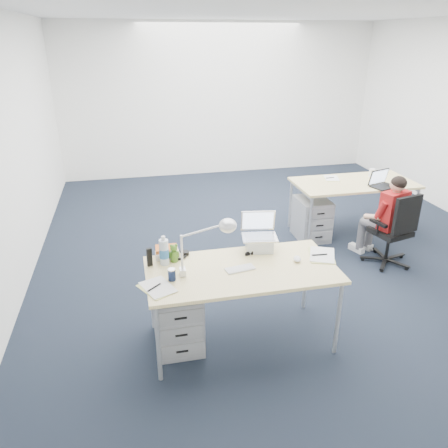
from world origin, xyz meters
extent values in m
plane|color=black|center=(0.00, 0.00, 0.00)|extent=(7.00, 7.00, 0.00)
cube|color=white|center=(0.00, 3.50, 1.40)|extent=(6.00, 0.02, 2.80)
cube|color=white|center=(-3.00, 0.00, 1.40)|extent=(0.02, 7.00, 2.80)
cube|color=white|center=(0.00, 0.00, 2.80)|extent=(6.00, 7.00, 0.01)
cube|color=#DDC77F|center=(-0.95, -1.73, 0.71)|extent=(1.60, 0.80, 0.03)
cylinder|color=#B7BABC|center=(-1.70, -2.08, 0.35)|extent=(0.04, 0.04, 0.70)
cylinder|color=#B7BABC|center=(-0.20, -2.08, 0.35)|extent=(0.04, 0.04, 0.70)
cylinder|color=#B7BABC|center=(-1.70, -1.38, 0.35)|extent=(0.04, 0.04, 0.70)
cylinder|color=#B7BABC|center=(-0.20, -1.38, 0.35)|extent=(0.04, 0.04, 0.70)
cube|color=#DDC77F|center=(1.13, 0.23, 0.71)|extent=(1.60, 0.80, 0.03)
cylinder|color=#B7BABC|center=(0.38, -0.12, 0.35)|extent=(0.04, 0.04, 0.70)
cylinder|color=#B7BABC|center=(1.88, -0.12, 0.35)|extent=(0.04, 0.04, 0.70)
cylinder|color=#B7BABC|center=(0.38, 0.58, 0.35)|extent=(0.04, 0.04, 0.70)
cylinder|color=#B7BABC|center=(1.88, 0.58, 0.35)|extent=(0.04, 0.04, 0.70)
cylinder|color=black|center=(1.14, -0.69, 0.22)|extent=(0.04, 0.04, 0.35)
cube|color=black|center=(1.14, -0.69, 0.41)|extent=(0.47, 0.47, 0.06)
cube|color=black|center=(1.19, -0.88, 0.69)|extent=(0.37, 0.13, 0.44)
cube|color=maroon|center=(1.15, -0.68, 0.67)|extent=(0.37, 0.28, 0.45)
sphere|color=tan|center=(1.15, -0.68, 0.99)|extent=(0.17, 0.17, 0.17)
cube|color=#9FA0A4|center=(-1.50, -1.67, 0.28)|extent=(0.40, 0.50, 0.55)
cube|color=#9FA0A4|center=(0.53, 0.17, 0.28)|extent=(0.40, 0.50, 0.55)
cube|color=white|center=(-0.97, -1.74, 0.74)|extent=(0.26, 0.14, 0.01)
ellipsoid|color=white|center=(-0.45, -1.71, 0.75)|extent=(0.09, 0.12, 0.04)
cylinder|color=#141F3F|center=(-1.54, -1.79, 0.78)|extent=(0.07, 0.07, 0.10)
cylinder|color=silver|center=(-1.58, -1.51, 0.86)|extent=(0.10, 0.10, 0.26)
cube|color=silver|center=(-1.54, -1.38, 0.78)|extent=(0.21, 0.17, 0.09)
cube|color=black|center=(-1.70, -1.51, 0.81)|extent=(0.05, 0.04, 0.16)
cube|color=#D5D87D|center=(-1.67, -1.90, 0.73)|extent=(0.30, 0.35, 0.01)
cube|color=#D5D87D|center=(-0.20, -1.67, 0.74)|extent=(0.31, 0.36, 0.01)
cylinder|color=white|center=(1.47, 0.39, 0.79)|extent=(0.11, 0.11, 0.11)
cube|color=white|center=(0.89, 0.44, 0.73)|extent=(0.24, 0.30, 0.01)
camera|label=1|loc=(-1.80, -4.84, 2.53)|focal=35.00mm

